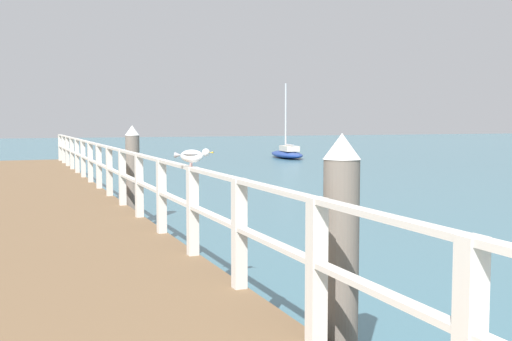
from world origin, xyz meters
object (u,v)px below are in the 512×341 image
at_px(dock_piling_far, 133,175).
at_px(boat_2, 287,153).
at_px(seagull_foreground, 192,155).
at_px(dock_piling_near, 341,263).

xyz_separation_m(dock_piling_far, boat_2, (12.44, 19.31, -0.74)).
xyz_separation_m(dock_piling_far, seagull_foreground, (-0.37, -5.61, 0.70)).
xyz_separation_m(dock_piling_near, seagull_foreground, (-0.37, 2.79, 0.70)).
height_order(dock_piling_near, seagull_foreground, dock_piling_near).
bearing_deg(dock_piling_near, boat_2, 65.84).
distance_m(dock_piling_far, boat_2, 22.98).
bearing_deg(dock_piling_near, seagull_foreground, 97.61).
bearing_deg(seagull_foreground, boat_2, -169.68).
relative_size(dock_piling_near, dock_piling_far, 1.00).
bearing_deg(dock_piling_far, seagull_foreground, -93.81).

